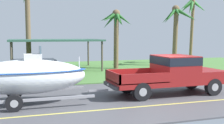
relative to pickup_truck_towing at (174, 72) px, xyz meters
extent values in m
cube|color=#4C4C51|center=(-0.78, -0.05, -1.07)|extent=(36.00, 8.00, 0.06)
cube|color=#477538|center=(-0.78, 10.95, -1.04)|extent=(36.00, 14.00, 0.11)
cube|color=#DBCC4C|center=(-0.78, -1.85, -1.03)|extent=(34.20, 0.12, 0.01)
cube|color=maroon|center=(-0.36, 0.00, -0.41)|extent=(5.60, 2.03, 0.22)
cube|color=maroon|center=(1.66, 0.00, -0.11)|extent=(1.57, 2.03, 0.38)
cube|color=maroon|center=(0.03, 0.00, 0.26)|extent=(1.68, 2.03, 1.12)
cube|color=black|center=(0.03, 0.00, 0.59)|extent=(1.70, 2.05, 0.38)
cube|color=#621111|center=(-1.98, 0.00, -0.28)|extent=(2.35, 2.03, 0.04)
cube|color=maroon|center=(-1.98, 0.98, -0.07)|extent=(2.35, 0.08, 0.45)
cube|color=maroon|center=(-1.98, -0.98, -0.07)|extent=(2.35, 0.08, 0.45)
cube|color=maroon|center=(-3.12, 0.00, -0.07)|extent=(0.08, 2.03, 0.45)
cube|color=#333338|center=(-3.22, 0.00, -0.47)|extent=(0.12, 1.83, 0.16)
sphere|color=#B2B2B7|center=(-3.34, 0.00, -0.42)|extent=(0.10, 0.10, 0.10)
cylinder|color=black|center=(1.58, 0.90, -0.64)|extent=(0.80, 0.28, 0.80)
cylinder|color=#9E9EA3|center=(1.58, 0.90, -0.64)|extent=(0.36, 0.29, 0.36)
cylinder|color=black|center=(1.58, -0.90, -0.64)|extent=(0.80, 0.28, 0.80)
cylinder|color=#9E9EA3|center=(1.58, -0.90, -0.64)|extent=(0.36, 0.29, 0.36)
cylinder|color=black|center=(-2.10, 0.90, -0.64)|extent=(0.80, 0.28, 0.80)
cylinder|color=#9E9EA3|center=(-2.10, 0.90, -0.64)|extent=(0.36, 0.29, 0.36)
cylinder|color=black|center=(-2.10, -0.90, -0.64)|extent=(0.80, 0.28, 0.80)
cylinder|color=#9E9EA3|center=(-2.10, -0.90, -0.64)|extent=(0.36, 0.29, 0.36)
cube|color=gray|center=(-3.79, 0.00, -0.66)|extent=(0.90, 0.10, 0.08)
cube|color=gray|center=(-6.81, 1.01, -0.66)|extent=(5.14, 0.12, 0.10)
cube|color=gray|center=(-6.81, -1.01, -0.66)|extent=(5.14, 0.12, 0.10)
cylinder|color=black|center=(-7.32, 1.07, -0.72)|extent=(0.64, 0.22, 0.64)
cylinder|color=#9E9EA3|center=(-7.32, 1.07, -0.72)|extent=(0.29, 0.23, 0.29)
cylinder|color=black|center=(-7.32, -1.07, -0.72)|extent=(0.64, 0.22, 0.64)
cylinder|color=#9E9EA3|center=(-7.32, -1.07, -0.72)|extent=(0.29, 0.23, 0.29)
ellipsoid|color=silver|center=(-6.81, 0.00, 0.10)|extent=(4.82, 1.90, 1.41)
ellipsoid|color=#1E4CA5|center=(-6.81, 0.00, 0.34)|extent=(4.91, 1.94, 0.12)
cube|color=silver|center=(-6.57, 0.00, 0.70)|extent=(0.70, 0.60, 0.65)
cube|color=slate|center=(-6.27, 0.00, 1.18)|extent=(0.06, 0.56, 0.36)
cylinder|color=silver|center=(-4.64, 0.00, 0.63)|extent=(0.04, 0.04, 0.50)
cube|color=black|center=(-6.01, 5.74, -0.51)|extent=(4.56, 1.87, 0.70)
cube|color=black|center=(-6.24, 5.74, 0.09)|extent=(2.56, 1.72, 0.50)
cylinder|color=black|center=(-4.46, 6.58, -0.71)|extent=(0.66, 0.22, 0.66)
cylinder|color=#9E9EA3|center=(-4.46, 6.58, -0.71)|extent=(0.30, 0.23, 0.30)
cylinder|color=black|center=(-4.46, 4.89, -0.71)|extent=(0.66, 0.22, 0.66)
cylinder|color=#9E9EA3|center=(-4.46, 4.89, -0.71)|extent=(0.30, 0.23, 0.30)
cylinder|color=black|center=(-7.56, 6.58, -0.71)|extent=(0.66, 0.22, 0.66)
cylinder|color=#9E9EA3|center=(-7.56, 6.58, -0.71)|extent=(0.30, 0.23, 0.30)
cylinder|color=black|center=(-7.56, 4.89, -0.71)|extent=(0.66, 0.22, 0.66)
cylinder|color=#9E9EA3|center=(-7.56, 4.89, -0.71)|extent=(0.30, 0.23, 0.30)
cylinder|color=#4C4238|center=(-0.92, 13.70, 0.15)|extent=(0.14, 0.14, 2.36)
cylinder|color=#4C4238|center=(-0.92, 9.19, 0.15)|extent=(0.14, 0.14, 2.36)
cylinder|color=#4C4238|center=(-7.55, 13.70, 0.15)|extent=(0.14, 0.14, 2.36)
cylinder|color=#4C4238|center=(-7.55, 9.19, 0.15)|extent=(0.14, 0.14, 2.36)
cube|color=#2D5647|center=(-4.23, 11.45, 1.40)|extent=(7.13, 5.01, 0.14)
cylinder|color=brown|center=(-6.23, 12.65, 2.45)|extent=(0.40, 0.81, 6.99)
cylinder|color=brown|center=(6.60, 11.08, 1.57)|extent=(0.42, 0.66, 5.22)
cone|color=#286028|center=(7.52, 10.91, 3.71)|extent=(2.04, 0.68, 1.21)
cone|color=#286028|center=(7.03, 11.71, 3.40)|extent=(1.37, 1.75, 1.84)
cone|color=#286028|center=(6.51, 11.94, 3.57)|extent=(0.59, 1.96, 1.51)
cone|color=#286028|center=(6.10, 11.41, 3.53)|extent=(1.37, 1.04, 1.49)
cone|color=#286028|center=(5.88, 10.59, 3.62)|extent=(1.79, 1.38, 1.40)
cone|color=#286028|center=(6.42, 10.47, 3.83)|extent=(0.77, 1.50, 1.01)
cone|color=#286028|center=(7.22, 10.43, 3.62)|extent=(1.67, 1.72, 1.43)
sphere|color=brown|center=(6.60, 11.08, 4.17)|extent=(0.68, 0.68, 0.68)
cylinder|color=brown|center=(9.18, 12.34, 2.05)|extent=(0.30, 0.60, 6.19)
cone|color=#387A38|center=(9.94, 12.36, 4.65)|extent=(1.74, 0.42, 1.30)
cone|color=#387A38|center=(9.46, 13.05, 4.56)|extent=(0.94, 1.72, 1.42)
cone|color=#387A38|center=(8.95, 12.98, 4.63)|extent=(0.94, 1.66, 1.37)
cone|color=#387A38|center=(8.50, 12.30, 4.70)|extent=(1.61, 0.49, 1.23)
cone|color=#387A38|center=(8.78, 11.83, 4.47)|extent=(1.22, 1.42, 1.58)
cone|color=#387A38|center=(9.50, 11.87, 4.63)|extent=(1.00, 1.28, 1.24)
sphere|color=brown|center=(9.18, 12.34, 5.14)|extent=(0.48, 0.48, 0.48)
cylinder|color=brown|center=(0.71, 10.56, 1.28)|extent=(0.40, 0.49, 4.64)
cone|color=#286028|center=(1.37, 10.56, 3.14)|extent=(1.49, 0.30, 1.16)
cone|color=#286028|center=(1.12, 10.91, 3.12)|extent=(1.32, 1.23, 1.28)
cone|color=#286028|center=(0.90, 11.22, 2.94)|extent=(0.80, 1.67, 1.57)
cone|color=#286028|center=(0.36, 11.20, 2.99)|extent=(1.09, 1.61, 1.46)
cone|color=#286028|center=(0.10, 10.73, 3.29)|extent=(1.51, 0.78, 0.98)
cone|color=#286028|center=(0.08, 10.23, 3.25)|extent=(1.55, 1.02, 1.00)
cone|color=#286028|center=(0.54, 10.17, 2.99)|extent=(0.80, 1.20, 1.42)
cone|color=#286028|center=(0.70, 9.95, 3.12)|extent=(0.43, 1.49, 1.29)
cone|color=#286028|center=(1.25, 10.22, 3.12)|extent=(1.40, 1.04, 1.21)
sphere|color=brown|center=(0.71, 10.56, 3.60)|extent=(0.64, 0.64, 0.64)
camera|label=1|loc=(-7.19, -12.15, 1.78)|focal=46.29mm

